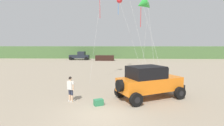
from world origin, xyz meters
The scene contains 9 objects.
ground_plane centered at (0.00, 0.00, 0.00)m, with size 220.00×220.00×0.00m, color gray.
dune_ridge centered at (-5.21, 41.69, 1.55)m, with size 90.00×9.61×3.09m, color #4C703D.
jeep centered at (2.97, 3.05, 1.20)m, with size 5.00×4.06×2.26m.
person_watching centered at (-2.24, 2.12, 0.94)m, with size 0.53×0.46×1.67m.
cooler_box centered at (-0.35, 1.48, 0.19)m, with size 0.56×0.36×0.38m, color #2D7F51.
distant_pickup centered at (-8.42, 33.34, 0.94)m, with size 4.65×2.48×1.98m.
distant_sedan centered at (-2.31, 31.60, 0.60)m, with size 4.20×1.70×1.20m, color black.
kite_pink_ribbon centered at (0.94, 16.55, 9.73)m, with size 3.31×5.82×10.30m.
kite_orange_streamer centered at (3.12, 8.47, 7.56)m, with size 2.40×3.91×8.35m.
Camera 1 is at (0.87, -9.16, 3.75)m, focal length 28.75 mm.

